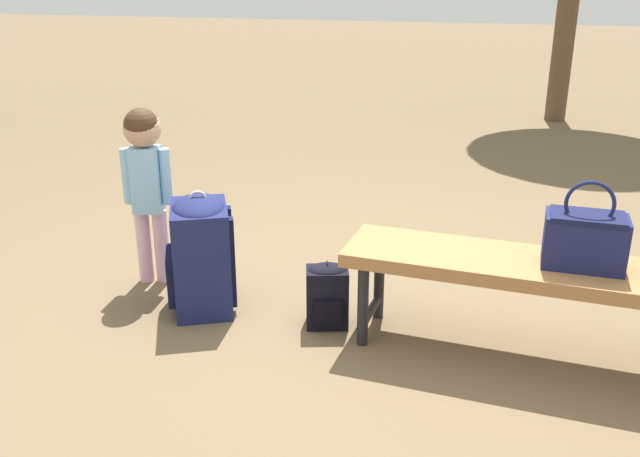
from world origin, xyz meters
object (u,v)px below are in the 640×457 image
object	(u,v)px
handbag	(585,238)
backpack_large	(201,251)
park_bench	(533,274)
child_standing	(146,169)
backpack_small	(327,293)

from	to	relation	value
handbag	backpack_large	world-z (taller)	handbag
park_bench	handbag	bearing A→B (deg)	179.68
child_standing	backpack_small	world-z (taller)	child_standing
backpack_large	park_bench	bearing A→B (deg)	178.17
park_bench	backpack_large	size ratio (longest dim) A/B	2.64
park_bench	backpack_large	bearing A→B (deg)	-1.83
backpack_large	backpack_small	xyz separation A→B (m)	(-0.64, 0.01, -0.14)
handbag	backpack_small	distance (m)	1.17
child_standing	backpack_large	bearing A→B (deg)	150.16
park_bench	backpack_small	world-z (taller)	park_bench
park_bench	backpack_large	xyz separation A→B (m)	(1.55, -0.05, -0.09)
park_bench	backpack_large	world-z (taller)	backpack_large
child_standing	backpack_small	distance (m)	1.16
handbag	backpack_large	size ratio (longest dim) A/B	0.60
backpack_small	park_bench	bearing A→B (deg)	177.40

